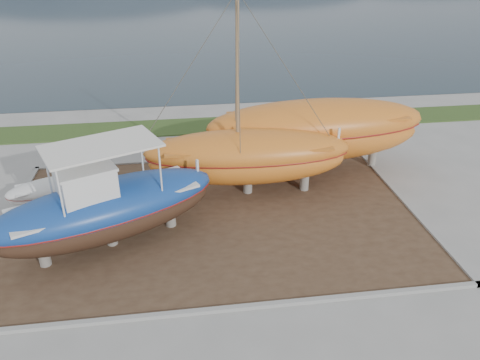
{
  "coord_description": "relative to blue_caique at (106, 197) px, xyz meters",
  "views": [
    {
      "loc": [
        -1.32,
        -14.08,
        11.25
      ],
      "look_at": [
        1.21,
        4.0,
        1.77
      ],
      "focal_mm": 35.0,
      "sensor_mm": 36.0,
      "label": 1
    }
  ],
  "objects": [
    {
      "name": "ground",
      "position": [
        4.32,
        -2.37,
        -2.25
      ],
      "size": [
        140.0,
        140.0,
        0.0
      ],
      "primitive_type": "plane",
      "color": "gray",
      "rests_on": "ground"
    },
    {
      "name": "dirt_patch",
      "position": [
        4.32,
        1.63,
        -2.22
      ],
      "size": [
        18.0,
        12.0,
        0.06
      ],
      "primitive_type": "cube",
      "color": "#422D1E",
      "rests_on": "ground"
    },
    {
      "name": "curb_frame",
      "position": [
        4.32,
        1.63,
        -2.18
      ],
      "size": [
        18.6,
        12.6,
        0.15
      ],
      "primitive_type": null,
      "color": "gray",
      "rests_on": "ground"
    },
    {
      "name": "grass_strip",
      "position": [
        4.32,
        13.13,
        -2.21
      ],
      "size": [
        44.0,
        3.0,
        0.08
      ],
      "primitive_type": "cube",
      "color": "#284219",
      "rests_on": "ground"
    },
    {
      "name": "sea",
      "position": [
        4.32,
        67.63,
        -2.25
      ],
      "size": [
        260.0,
        100.0,
        0.04
      ],
      "primitive_type": null,
      "color": "#192933",
      "rests_on": "ground"
    },
    {
      "name": "blue_caique",
      "position": [
        0.0,
        0.0,
        0.0
      ],
      "size": [
        9.49,
        6.3,
        4.38
      ],
      "primitive_type": null,
      "rotation": [
        0.0,
        0.0,
        0.42
      ],
      "color": "navy",
      "rests_on": "dirt_patch"
    },
    {
      "name": "white_dinghy",
      "position": [
        -2.75,
        3.56,
        -1.52
      ],
      "size": [
        4.76,
        2.92,
        1.34
      ],
      "primitive_type": null,
      "rotation": [
        0.0,
        0.0,
        0.3
      ],
      "color": "silver",
      "rests_on": "dirt_patch"
    },
    {
      "name": "orange_sailboat",
      "position": [
        6.19,
        3.57,
        2.46
      ],
      "size": [
        9.93,
        3.26,
        9.31
      ],
      "primitive_type": null,
      "rotation": [
        0.0,
        0.0,
        -0.04
      ],
      "color": "#C2661D",
      "rests_on": "dirt_patch"
    },
    {
      "name": "orange_bare_hull",
      "position": [
        10.1,
        5.56,
        -0.3
      ],
      "size": [
        11.63,
        3.8,
        3.78
      ],
      "primitive_type": null,
      "rotation": [
        0.0,
        0.0,
        0.03
      ],
      "color": "#C2661D",
      "rests_on": "dirt_patch"
    }
  ]
}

